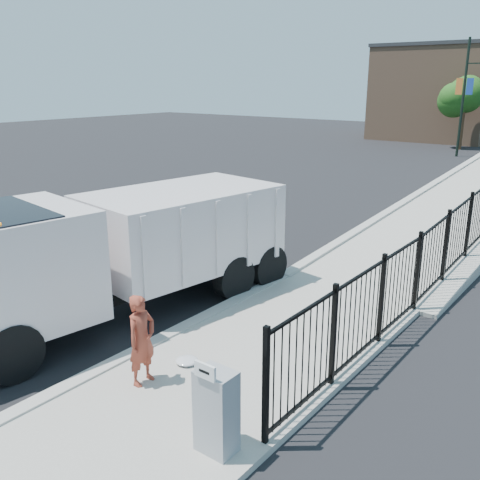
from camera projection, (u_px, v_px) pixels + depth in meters
The scene contains 11 objects.
ground at pixel (182, 333), 11.41m from camera, with size 120.00×120.00×0.00m, color black.
sidewalk at pixel (184, 406), 8.75m from camera, with size 3.55×12.00×0.12m, color #9E998E.
curb at pixel (107, 368), 9.87m from camera, with size 0.30×12.00×0.16m, color #ADAAA3.
truck at pixel (115, 247), 11.88m from camera, with size 3.87×8.70×2.88m.
worker at pixel (142, 340), 9.11m from camera, with size 0.59×0.39×1.62m, color #933927.
utility_cabinet at pixel (216, 411), 7.45m from camera, with size 0.55×0.40×1.25m, color gray.
arrow_sign at pixel (205, 371), 7.07m from camera, with size 0.35×0.04×0.22m, color white.
debris at pixel (187, 361), 9.94m from camera, with size 0.42×0.42×0.11m, color silver.
light_pole_0 at pixel (468, 93), 36.66m from camera, with size 3.77×0.22×8.00m.
tree_0 at pixel (465, 97), 40.80m from camera, with size 2.84×2.84×5.42m.
building at pixel (441, 94), 48.95m from camera, with size 10.00×10.00×8.00m, color #8C664C.
Camera 1 is at (7.29, -7.47, 5.17)m, focal length 40.00 mm.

